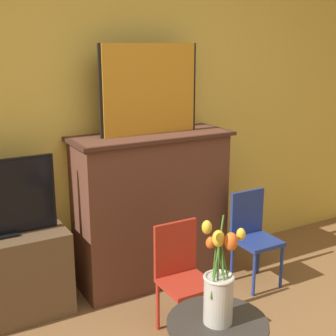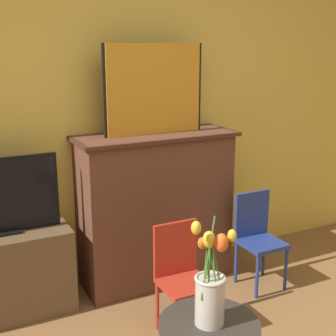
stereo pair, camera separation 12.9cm
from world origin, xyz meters
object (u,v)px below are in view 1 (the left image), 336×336
at_px(chair_blue, 253,232).
at_px(vase_tulips, 219,288).
at_px(chair_red, 182,272).
at_px(painting, 150,89).

distance_m(chair_blue, vase_tulips, 1.44).
relative_size(chair_red, chair_blue, 1.00).
bearing_deg(vase_tulips, chair_red, 71.45).
bearing_deg(chair_blue, painting, 146.99).
distance_m(painting, vase_tulips, 1.61).
bearing_deg(chair_red, vase_tulips, -108.55).
xyz_separation_m(chair_red, chair_blue, (0.78, 0.27, 0.00)).
relative_size(chair_blue, vase_tulips, 1.32).
distance_m(chair_red, chair_blue, 0.82).
height_order(painting, vase_tulips, painting).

